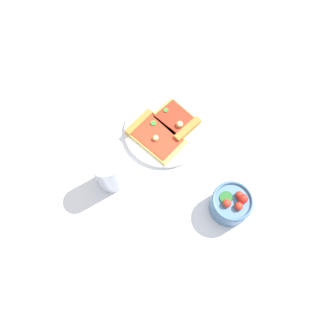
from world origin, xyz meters
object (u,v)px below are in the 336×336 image
object	(u,v)px
plate	(165,131)
pizza_slice_near	(154,134)
soda_glass	(109,173)
pizza_slice_far	(178,122)
salad_bowl	(231,204)

from	to	relation	value
plate	pizza_slice_near	size ratio (longest dim) A/B	1.29
pizza_slice_near	soda_glass	bearing A→B (deg)	44.44
soda_glass	pizza_slice_far	bearing A→B (deg)	-142.04
plate	pizza_slice_near	bearing A→B (deg)	25.44
pizza_slice_far	salad_bowl	distance (m)	0.28
salad_bowl	plate	bearing A→B (deg)	-58.80
salad_bowl	pizza_slice_far	bearing A→B (deg)	-67.74
plate	soda_glass	world-z (taller)	soda_glass
salad_bowl	soda_glass	world-z (taller)	soda_glass
pizza_slice_far	salad_bowl	size ratio (longest dim) A/B	1.43
pizza_slice_near	salad_bowl	world-z (taller)	salad_bowl
plate	pizza_slice_far	bearing A→B (deg)	-157.24
plate	salad_bowl	distance (m)	0.29
plate	salad_bowl	xyz separation A→B (m)	(-0.15, 0.24, 0.03)
salad_bowl	soda_glass	bearing A→B (deg)	-19.21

